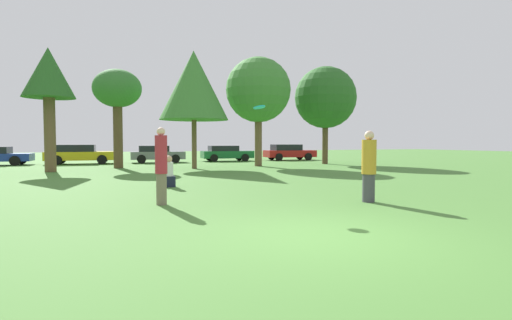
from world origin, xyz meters
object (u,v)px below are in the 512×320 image
tree_1 (48,77)px  parked_car_green (226,153)px  tree_3 (194,86)px  parked_car_yellow (80,154)px  parked_car_grey (157,154)px  bystander_sitting (169,174)px  person_thrower (161,165)px  person_catcher (369,166)px  tree_5 (325,98)px  tree_2 (117,91)px  tree_4 (258,90)px  parked_car_red (289,152)px  frisbee (259,107)px

tree_1 → parked_car_green: 14.59m
tree_3 → parked_car_yellow: tree_3 is taller
tree_3 → parked_car_yellow: size_ratio=1.46×
parked_car_grey → bystander_sitting: bearing=-92.6°
person_thrower → person_catcher: bearing=0.0°
person_catcher → tree_3: (-1.42, 14.06, 3.86)m
tree_5 → tree_2: bearing=177.3°
parked_car_yellow → parked_car_green: 10.77m
tree_2 → parked_car_green: tree_2 is taller
person_thrower → tree_4: size_ratio=0.27×
bystander_sitting → tree_4: tree_4 is taller
parked_car_green → parked_car_red: size_ratio=0.95×
frisbee → tree_1: (-6.13, 13.69, 2.49)m
tree_2 → parked_car_green: size_ratio=1.40×
person_catcher → bystander_sitting: size_ratio=1.69×
tree_4 → parked_car_red: (5.51, 6.77, -4.14)m
person_catcher → bystander_sitting: person_catcher is taller
tree_5 → parked_car_red: (0.19, 6.14, -3.95)m
parked_car_red → tree_4: bearing=-125.9°
parked_car_red → tree_2: bearing=-155.2°
person_thrower → parked_car_green: size_ratio=0.46×
frisbee → tree_1: tree_1 is taller
parked_car_yellow → parked_car_green: size_ratio=1.12×
person_catcher → parked_car_yellow: (-7.85, 21.78, -0.21)m
tree_4 → parked_car_green: 8.12m
person_thrower → tree_4: (7.95, 13.44, 3.85)m
tree_1 → parked_car_grey: tree_1 is taller
person_catcher → frisbee: bearing=1.5°
person_catcher → parked_car_red: size_ratio=0.42×
parked_car_green → person_thrower: bearing=-108.0°
bystander_sitting → tree_5: tree_5 is taller
person_thrower → tree_1: size_ratio=0.30×
frisbee → person_catcher: bearing=-15.0°
tree_4 → parked_car_green: tree_4 is taller
frisbee → parked_car_red: (11.17, 20.96, -1.71)m
person_catcher → tree_2: tree_2 is taller
bystander_sitting → tree_5: 16.71m
bystander_sitting → tree_1: tree_1 is taller
person_catcher → parked_car_green: person_catcher is taller
tree_4 → parked_car_grey: 9.60m
parked_car_yellow → parked_car_red: bearing=3.0°
bystander_sitting → tree_5: (12.50, 10.28, 4.18)m
tree_2 → parked_car_red: 15.46m
tree_5 → parked_car_red: 7.30m
parked_car_yellow → parked_car_red: (16.29, -0.08, -0.02)m
person_thrower → parked_car_grey: 20.26m
tree_4 → parked_car_green: (-0.01, 6.97, -4.18)m
bystander_sitting → tree_4: bearing=53.4°
parked_car_grey → person_thrower: bearing=-93.7°
frisbee → tree_5: 18.59m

